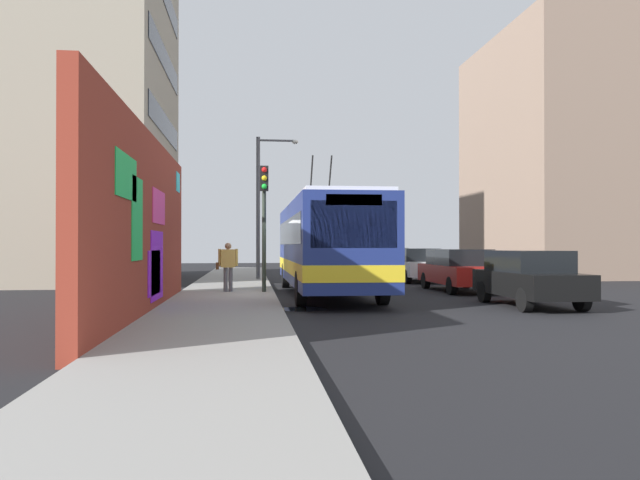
# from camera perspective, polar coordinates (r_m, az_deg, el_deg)

# --- Properties ---
(ground_plane) EXTENTS (80.00, 80.00, 0.00)m
(ground_plane) POSITION_cam_1_polar(r_m,az_deg,el_deg) (19.92, -4.18, -5.47)
(ground_plane) COLOR black
(sidewalk_slab) EXTENTS (48.00, 3.20, 0.15)m
(sidewalk_slab) POSITION_cam_1_polar(r_m,az_deg,el_deg) (19.91, -8.81, -5.25)
(sidewalk_slab) COLOR gray
(sidewalk_slab) RESTS_ON ground_plane
(graffiti_wall) EXTENTS (12.79, 0.32, 4.45)m
(graffiti_wall) POSITION_cam_1_polar(r_m,az_deg,el_deg) (15.44, -15.98, 1.36)
(graffiti_wall) COLOR maroon
(graffiti_wall) RESTS_ON ground_plane
(building_far_left) EXTENTS (11.51, 8.47, 16.29)m
(building_far_left) POSITION_cam_1_polar(r_m,az_deg,el_deg) (32.18, -21.91, 11.05)
(building_far_left) COLOR #9E937F
(building_far_left) RESTS_ON ground_plane
(building_far_right) EXTENTS (11.91, 7.90, 13.69)m
(building_far_right) POSITION_cam_1_polar(r_m,az_deg,el_deg) (38.26, 21.48, 7.23)
(building_far_right) COLOR gray
(building_far_right) RESTS_ON ground_plane
(city_bus) EXTENTS (11.69, 2.65, 5.03)m
(city_bus) POSITION_cam_1_polar(r_m,az_deg,el_deg) (21.20, 0.55, -0.28)
(city_bus) COLOR navy
(city_bus) RESTS_ON ground_plane
(parked_car_black) EXTENTS (4.18, 1.78, 1.58)m
(parked_car_black) POSITION_cam_1_polar(r_m,az_deg,el_deg) (18.20, 18.93, -3.29)
(parked_car_black) COLOR black
(parked_car_black) RESTS_ON ground_plane
(parked_car_red) EXTENTS (4.79, 1.91, 1.58)m
(parked_car_red) POSITION_cam_1_polar(r_m,az_deg,el_deg) (23.54, 12.87, -2.65)
(parked_car_red) COLOR #B21E19
(parked_car_red) RESTS_ON ground_plane
(parked_car_white) EXTENTS (4.23, 1.83, 1.58)m
(parked_car_white) POSITION_cam_1_polar(r_m,az_deg,el_deg) (29.17, 9.02, -2.25)
(parked_car_white) COLOR white
(parked_car_white) RESTS_ON ground_plane
(parked_car_dark_gray) EXTENTS (4.58, 1.89, 1.58)m
(parked_car_dark_gray) POSITION_cam_1_polar(r_m,az_deg,el_deg) (35.01, 6.38, -1.95)
(parked_car_dark_gray) COLOR #38383D
(parked_car_dark_gray) RESTS_ON ground_plane
(pedestrian_midblock) EXTENTS (0.22, 0.74, 1.66)m
(pedestrian_midblock) POSITION_cam_1_polar(r_m,az_deg,el_deg) (21.03, -8.61, -2.14)
(pedestrian_midblock) COLOR #595960
(pedestrian_midblock) RESTS_ON sidewalk_slab
(traffic_light) EXTENTS (0.49, 0.28, 4.28)m
(traffic_light) POSITION_cam_1_polar(r_m,az_deg,el_deg) (20.72, -5.24, 3.09)
(traffic_light) COLOR #2D382D
(traffic_light) RESTS_ON sidewalk_slab
(street_lamp) EXTENTS (0.44, 1.98, 6.70)m
(street_lamp) POSITION_cam_1_polar(r_m,az_deg,el_deg) (29.01, -5.36, 4.03)
(street_lamp) COLOR #4C4C51
(street_lamp) RESTS_ON sidewalk_slab
(curbside_puddle) EXTENTS (1.30, 1.30, 0.00)m
(curbside_puddle) POSITION_cam_1_polar(r_m,az_deg,el_deg) (16.60, -1.62, -6.46)
(curbside_puddle) COLOR black
(curbside_puddle) RESTS_ON ground_plane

